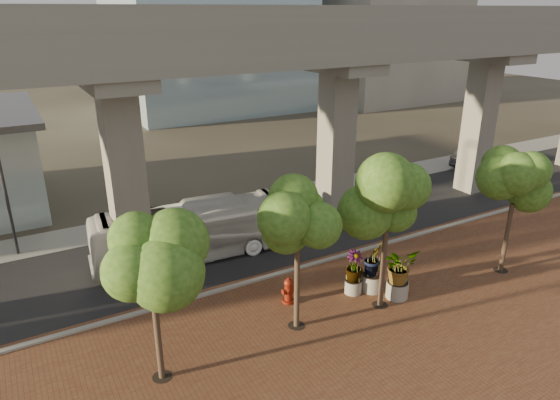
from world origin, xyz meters
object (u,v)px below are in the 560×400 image
parked_car (474,157)px  fire_hydrant (289,290)px  transit_bus (195,232)px  planter_front (399,268)px

parked_car → fire_hydrant: 25.83m
transit_bus → fire_hydrant: bearing=-156.9°
transit_bus → planter_front: size_ratio=4.36×
transit_bus → planter_front: bearing=-136.6°
planter_front → transit_bus: bearing=128.0°
parked_car → planter_front: bearing=111.0°
transit_bus → planter_front: transit_bus is taller
transit_bus → parked_car: size_ratio=2.22×
planter_front → fire_hydrant: bearing=155.3°
parked_car → planter_front: 22.85m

